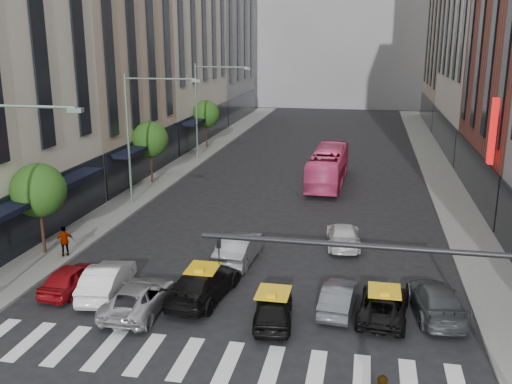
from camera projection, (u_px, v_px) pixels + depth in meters
The scene contains 25 objects.
sidewalk_left at pixel (172, 172), 49.99m from camera, with size 3.00×96.00×0.15m, color slate.
sidewalk_right at pixel (445, 185), 45.68m from camera, with size 3.00×96.00×0.15m, color slate.
building_left_b at pixel (94, 31), 46.01m from camera, with size 8.00×16.00×24.00m, color tan.
building_left_d at pixel (214, 12), 80.27m from camera, with size 8.00×18.00×30.00m, color gray.
building_right_d at pixel (466, 18), 74.16m from camera, with size 8.00×18.00×28.00m, color tan.
tree_near at pixel (39, 190), 30.17m from camera, with size 2.88×2.88×4.95m.
tree_mid at pixel (150, 139), 45.32m from camera, with size 2.88×2.88×4.95m.
tree_far at pixel (206, 114), 60.48m from camera, with size 2.88×2.88×4.95m.
streetlamp_mid at pixel (140, 122), 38.73m from camera, with size 5.38×0.25×9.00m.
streetlamp_far at pixel (206, 99), 53.88m from camera, with size 5.38×0.25×9.00m.
traffic_signal at pixel (451, 297), 15.89m from camera, with size 10.10×0.20×6.00m.
liberty_sign at pixel (493, 131), 34.46m from camera, with size 0.30×0.70×4.00m.
car_red at pixel (71, 278), 26.53m from camera, with size 1.55×3.85×1.31m, color maroon.
car_white_front at pixel (107, 280), 26.15m from camera, with size 1.55×4.44×1.46m, color silver.
car_silver at pixel (140, 297), 24.57m from camera, with size 2.16×4.69×1.30m, color #9F9EA4.
taxi_left at pixel (203, 284), 25.70m from camera, with size 2.06×5.08×1.47m, color black.
taxi_center at pixel (273, 308), 23.57m from camera, with size 1.57×3.89×1.33m, color black.
car_grey_mid at pixel (339, 297), 24.65m from camera, with size 1.31×3.77×1.24m, color #46484E.
taxi_right at pixel (384, 304), 24.04m from camera, with size 1.98×4.29×1.19m, color black.
car_grey_curb at pixel (436, 300), 24.23m from camera, with size 1.91×4.70×1.36m, color #3C3F43.
car_row2_left at pixel (239, 248), 30.05m from camera, with size 1.63×4.67×1.54m, color gray.
car_row2_right at pixel (343, 235), 32.35m from camera, with size 1.79×4.40×1.28m, color silver.
bus at pixel (328, 166), 45.86m from camera, with size 2.45×10.46×2.91m, color #EB4580.
rider at pixel (382, 381), 16.47m from camera, with size 0.66×0.43×1.81m, color gray.
pedestrian_far at pixel (65, 241), 30.36m from camera, with size 0.97×0.40×1.66m, color gray.
Camera 1 is at (5.17, -16.36, 11.45)m, focal length 40.00 mm.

